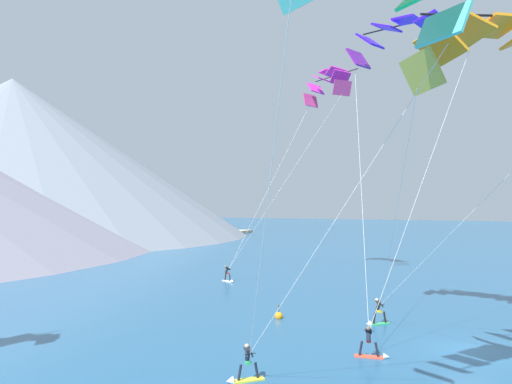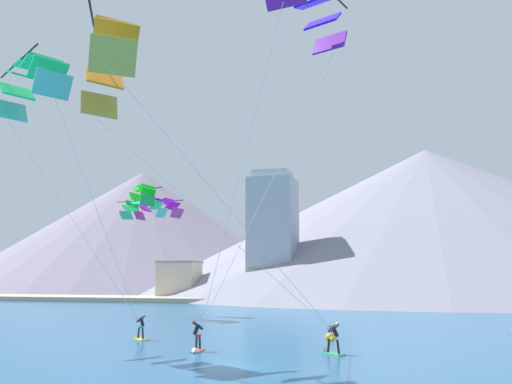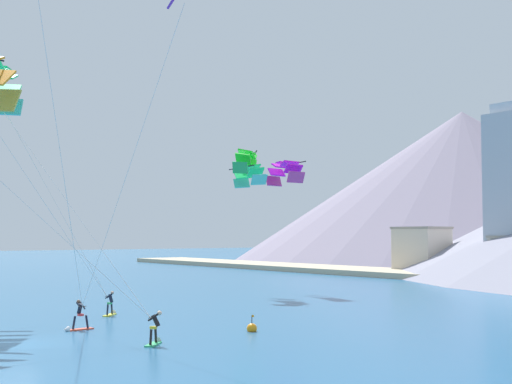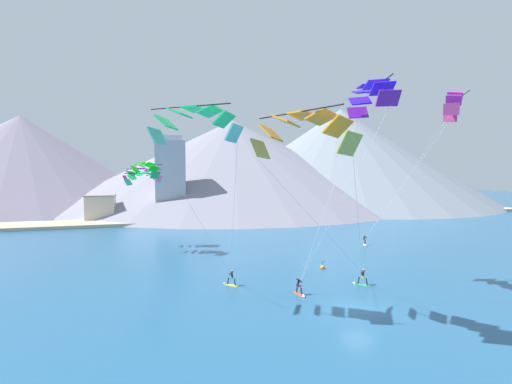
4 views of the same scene
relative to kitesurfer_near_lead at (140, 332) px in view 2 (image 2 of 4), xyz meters
name	(u,v)px [view 2 (image 2 of 4)]	position (x,y,z in m)	size (l,w,h in m)	color
ground_plane	(227,367)	(8.75, -9.08, -0.45)	(400.00, 400.00, 0.00)	#23567F
kitesurfer_near_lead	(140,332)	(0.00, 0.00, 0.00)	(1.52, 1.51, 1.66)	yellow
kitesurfer_near_trail	(196,342)	(5.60, -4.63, 0.04)	(0.67, 1.78, 1.71)	#E54C33
kitesurfer_far_left	(331,344)	(12.64, -3.58, 0.04)	(1.51, 1.51, 1.69)	#33B266
parafoil_kite_near_lead	(32,81)	(-4.05, -6.57, 14.69)	(7.63, 9.10, 14.93)	#4DC6B7
parafoil_kite_near_trail	(307,4)	(11.96, -5.68, 17.83)	(8.06, 7.63, 18.05)	#6C1994
parafoil_kite_far_left	(110,60)	(3.17, -10.38, 13.82)	(12.70, 10.44, 14.22)	#ACA83E
parafoil_kite_distant_high_outer	(142,195)	(-8.50, 16.87, 11.42)	(4.71, 4.38, 2.34)	green
parafoil_kite_distant_low_drift	(159,206)	(-8.88, 21.59, 10.80)	(5.85, 2.88, 2.16)	#C6398B
parafoil_kite_distant_mid_solo	(143,206)	(-8.50, 17.11, 10.27)	(5.42, 2.82, 1.98)	#4FCAB8
race_marker_buoy	(330,337)	(11.70, 2.78, -0.29)	(0.56, 0.56, 1.02)	orange
shoreline_strip	(352,301)	(8.75, 47.99, -0.10)	(180.00, 10.00, 0.70)	tan
shore_building_harbour_front	(179,280)	(-19.41, 52.93, 2.69)	(6.42, 5.08, 6.26)	beige
shore_building_promenade_mid	(275,285)	(-3.27, 51.87, 2.11)	(7.03, 5.50, 5.11)	beige
shore_building_quay_east	(452,288)	(22.17, 49.70, 1.75)	(8.03, 4.99, 4.37)	#B7AD9E
highrise_tower	(273,237)	(-3.72, 52.73, 9.45)	(7.00, 7.00, 20.22)	#A8ADB7
mountain_peak_central_summit	(428,221)	(21.00, 94.51, 15.23)	(124.50, 124.50, 31.35)	gray
mountain_peak_east_shoulder	(141,231)	(-51.94, 104.31, 15.24)	(96.57, 96.57, 31.38)	gray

